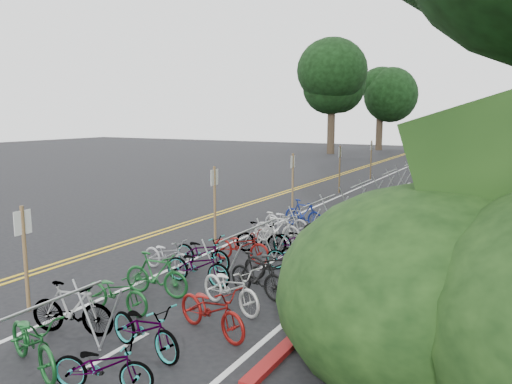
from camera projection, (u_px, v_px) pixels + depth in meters
ground at (80, 288)px, 11.96m from camera, size 120.00×120.00×0.00m
road_markings at (284, 216)px, 20.44m from camera, size 7.47×80.00×0.01m
red_curb at (420, 218)px, 19.70m from camera, size 0.25×28.00×0.10m
bike_rack_front at (35, 330)px, 7.52m from camera, size 1.19×2.70×1.26m
bike_racks_rest at (362, 190)px, 21.71m from camera, size 1.14×23.00×1.17m
signpost_near at (25, 251)px, 10.34m from camera, size 0.08×0.40×2.26m
signposts_rest at (319, 172)px, 23.62m from camera, size 0.08×18.40×2.50m
bike_front at (167, 255)px, 13.21m from camera, size 0.73×1.70×0.87m
bike_valet at (236, 261)px, 12.48m from camera, size 3.42×13.59×1.02m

